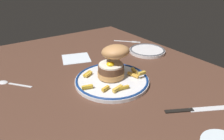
# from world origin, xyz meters

# --- Properties ---
(ground_plane) EXTENTS (1.32, 0.87, 0.04)m
(ground_plane) POSITION_xyz_m (0.00, 0.00, -0.02)
(ground_plane) COLOR #503225
(dinner_plate) EXTENTS (0.25, 0.25, 0.02)m
(dinner_plate) POSITION_xyz_m (-0.04, 0.01, 0.01)
(dinner_plate) COLOR silver
(dinner_plate) RESTS_ON ground_plane
(burger) EXTENTS (0.10, 0.11, 0.12)m
(burger) POSITION_xyz_m (-0.05, 0.03, 0.07)
(burger) COLOR tan
(burger) RESTS_ON dinner_plate
(fries_pile) EXTENTS (0.18, 0.22, 0.03)m
(fries_pile) POSITION_xyz_m (-0.03, 0.03, 0.02)
(fries_pile) COLOR gold
(fries_pile) RESTS_ON dinner_plate
(side_plate) EXTENTS (0.17, 0.17, 0.02)m
(side_plate) POSITION_xyz_m (-0.17, 0.31, 0.01)
(side_plate) COLOR silver
(side_plate) RESTS_ON ground_plane
(fork) EXTENTS (0.11, 0.11, 0.00)m
(fork) POSITION_xyz_m (-0.34, 0.33, 0.00)
(fork) COLOR silver
(fork) RESTS_ON ground_plane
(knife) EXTENTS (0.10, 0.17, 0.01)m
(knife) POSITION_xyz_m (0.21, 0.11, 0.00)
(knife) COLOR black
(knife) RESTS_ON ground_plane
(spoon) EXTENTS (0.11, 0.10, 0.01)m
(spoon) POSITION_xyz_m (-0.24, -0.29, 0.00)
(spoon) COLOR silver
(spoon) RESTS_ON ground_plane
(napkin) EXTENTS (0.14, 0.14, 0.00)m
(napkin) POSITION_xyz_m (-0.29, -0.00, 0.00)
(napkin) COLOR silver
(napkin) RESTS_ON ground_plane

